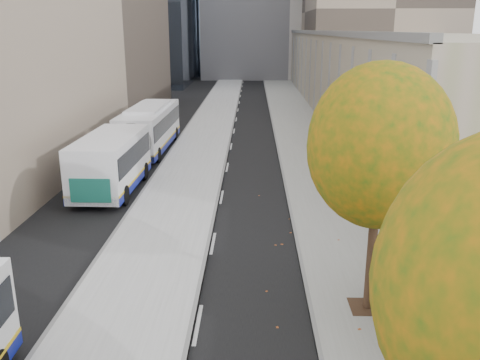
{
  "coord_description": "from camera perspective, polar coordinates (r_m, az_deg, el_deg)",
  "views": [
    {
      "loc": [
        -0.06,
        -1.27,
        8.47
      ],
      "look_at": [
        -0.55,
        18.79,
        2.5
      ],
      "focal_mm": 38.0,
      "sensor_mm": 36.0,
      "label": 1
    }
  ],
  "objects": [
    {
      "name": "tree_c",
      "position": [
        15.07,
        15.45,
        3.64
      ],
      "size": [
        4.2,
        4.2,
        7.28
      ],
      "color": "black",
      "rests_on": "sidewalk"
    },
    {
      "name": "distant_car",
      "position": [
        43.11,
        -8.46,
        6.01
      ],
      "size": [
        2.24,
        4.33,
        1.41
      ],
      "primitive_type": "imported",
      "rotation": [
        0.0,
        0.0,
        0.14
      ],
      "color": "#BBBBBB",
      "rests_on": "ground"
    },
    {
      "name": "bus_platform",
      "position": [
        37.42,
        -4.49,
        3.56
      ],
      "size": [
        4.25,
        150.0,
        0.15
      ],
      "primitive_type": "cube",
      "color": "#A4A4A4",
      "rests_on": "ground"
    },
    {
      "name": "bus_far",
      "position": [
        33.35,
        -11.6,
        4.48
      ],
      "size": [
        3.01,
        18.43,
        3.07
      ],
      "rotation": [
        0.0,
        0.0,
        -0.02
      ],
      "color": "white",
      "rests_on": "ground"
    },
    {
      "name": "bus_shelter",
      "position": [
        14.9,
        24.33,
        -9.96
      ],
      "size": [
        1.9,
        4.4,
        2.53
      ],
      "color": "#383A3F",
      "rests_on": "sidewalk"
    },
    {
      "name": "building_tan",
      "position": [
        67.24,
        15.14,
        12.2
      ],
      "size": [
        18.0,
        92.0,
        8.0
      ],
      "primitive_type": "cube",
      "color": "gray",
      "rests_on": "ground"
    },
    {
      "name": "sidewalk",
      "position": [
        37.47,
        7.8,
        3.41
      ],
      "size": [
        4.75,
        150.0,
        0.08
      ],
      "primitive_type": "cube",
      "color": "gray",
      "rests_on": "ground"
    }
  ]
}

